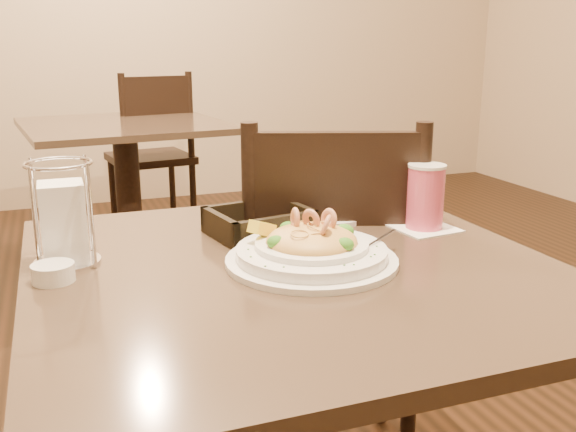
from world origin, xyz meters
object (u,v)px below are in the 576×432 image
object	(u,v)px
background_table	(127,169)
bread_basket	(259,224)
main_table	(292,376)
napkin_caddy	(64,220)
side_plate	(328,216)
dining_chair_near	(328,295)
pasta_bowl	(311,249)
drink_glass	(425,197)
butter_ramekin	(53,273)
dining_chair_far	(152,151)

from	to	relation	value
background_table	bread_basket	xyz separation A→B (m)	(0.05, -1.95, 0.24)
main_table	background_table	xyz separation A→B (m)	(-0.05, 2.13, 0.00)
main_table	napkin_caddy	distance (m)	0.50
napkin_caddy	side_plate	xyz separation A→B (m)	(0.55, 0.11, -0.07)
dining_chair_near	side_plate	xyz separation A→B (m)	(-0.04, -0.07, 0.22)
pasta_bowl	side_plate	world-z (taller)	pasta_bowl
background_table	side_plate	xyz separation A→B (m)	(0.23, -1.89, 0.23)
drink_glass	butter_ramekin	bearing A→B (deg)	-175.76
dining_chair_far	side_plate	distance (m)	2.32
side_plate	dining_chair_far	bearing A→B (deg)	91.04
background_table	side_plate	bearing A→B (deg)	-83.04
dining_chair_far	pasta_bowl	xyz separation A→B (m)	(-0.11, -2.58, 0.24)
dining_chair_far	main_table	bearing A→B (deg)	78.52
background_table	dining_chair_near	bearing A→B (deg)	-81.63
butter_ramekin	pasta_bowl	bearing A→B (deg)	-8.80
drink_glass	dining_chair_far	bearing A→B (deg)	94.55
main_table	napkin_caddy	world-z (taller)	napkin_caddy
pasta_bowl	dining_chair_far	bearing A→B (deg)	87.63
side_plate	background_table	bearing A→B (deg)	96.96
napkin_caddy	butter_ramekin	size ratio (longest dim) A/B	2.68
dining_chair_far	napkin_caddy	bearing A→B (deg)	69.73
background_table	side_plate	distance (m)	1.92
dining_chair_near	pasta_bowl	bearing A→B (deg)	80.27
dining_chair_far	drink_glass	bearing A→B (deg)	86.12
side_plate	butter_ramekin	distance (m)	0.61
pasta_bowl	drink_glass	size ratio (longest dim) A/B	2.42
bread_basket	dining_chair_near	bearing A→B (deg)	31.70
bread_basket	butter_ramekin	xyz separation A→B (m)	(-0.40, -0.14, -0.00)
drink_glass	butter_ramekin	xyz separation A→B (m)	(-0.73, -0.05, -0.05)
pasta_bowl	side_plate	distance (m)	0.30
dining_chair_far	pasta_bowl	distance (m)	2.59
napkin_caddy	pasta_bowl	bearing A→B (deg)	-20.64
pasta_bowl	side_plate	xyz separation A→B (m)	(0.15, 0.26, -0.02)
main_table	side_plate	distance (m)	0.38
pasta_bowl	napkin_caddy	world-z (taller)	napkin_caddy
drink_glass	side_plate	size ratio (longest dim) A/B	0.81
background_table	pasta_bowl	xyz separation A→B (m)	(0.08, -2.15, 0.25)
background_table	drink_glass	distance (m)	2.09
bread_basket	background_table	bearing A→B (deg)	91.52
main_table	butter_ramekin	size ratio (longest dim) A/B	13.15
main_table	drink_glass	distance (m)	0.45
dining_chair_near	dining_chair_far	world-z (taller)	same
pasta_bowl	drink_glass	xyz separation A→B (m)	(0.30, 0.12, 0.04)
main_table	drink_glass	world-z (taller)	drink_glass
dining_chair_near	dining_chair_far	distance (m)	2.24
dining_chair_far	drink_glass	world-z (taller)	dining_chair_far
dining_chair_far	side_plate	world-z (taller)	dining_chair_far
butter_ramekin	drink_glass	bearing A→B (deg)	4.24
dining_chair_near	butter_ramekin	xyz separation A→B (m)	(-0.61, -0.27, 0.23)
dining_chair_far	drink_glass	xyz separation A→B (m)	(0.20, -2.46, 0.28)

